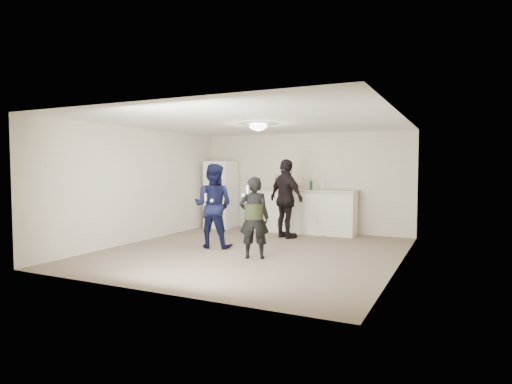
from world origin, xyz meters
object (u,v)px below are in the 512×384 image
at_px(counter, 303,212).
at_px(fridge, 221,195).
at_px(shaker, 296,186).
at_px(spectator, 286,199).
at_px(man, 213,206).
at_px(woman, 254,218).

bearing_deg(counter, fridge, -178.27).
xyz_separation_m(counter, fridge, (-2.32, -0.07, 0.38)).
relative_size(counter, fridge, 1.44).
relative_size(shaker, spectator, 0.09).
height_order(man, spectator, spectator).
bearing_deg(man, fridge, -71.93).
bearing_deg(man, counter, -120.06).
distance_m(man, woman, 1.35).
xyz_separation_m(fridge, woman, (2.53, -3.15, -0.16)).
distance_m(counter, spectator, 1.00).
bearing_deg(man, woman, 145.05).
bearing_deg(woman, shaker, -102.29).
relative_size(man, woman, 1.16).
xyz_separation_m(fridge, spectator, (2.24, -0.84, 0.01)).
distance_m(fridge, shaker, 2.12).
xyz_separation_m(man, spectator, (0.91, 1.72, 0.06)).
height_order(fridge, shaker, fridge).
xyz_separation_m(fridge, man, (1.32, -2.56, -0.04)).
bearing_deg(woman, man, -45.53).
height_order(counter, shaker, shaker).
height_order(shaker, man, man).
xyz_separation_m(shaker, man, (-0.78, -2.70, -0.32)).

